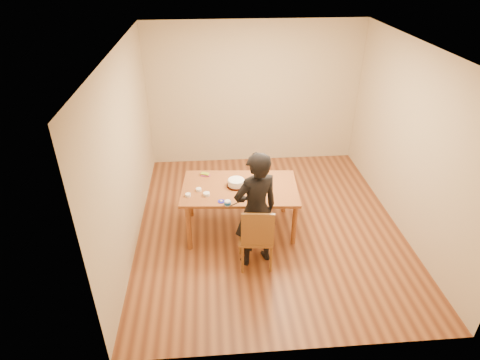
{
  "coord_description": "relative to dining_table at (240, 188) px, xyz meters",
  "views": [
    {
      "loc": [
        -0.85,
        -5.0,
        3.81
      ],
      "look_at": [
        -0.46,
        -0.1,
        0.9
      ],
      "focal_mm": 30.0,
      "sensor_mm": 36.0,
      "label": 1
    }
  ],
  "objects": [
    {
      "name": "dining_chair",
      "position": [
        0.15,
        -0.78,
        -0.28
      ],
      "size": [
        0.49,
        0.49,
        0.04
      ],
      "primitive_type": "cube",
      "rotation": [
        0.0,
        0.0,
        -0.11
      ],
      "color": "brown",
      "rests_on": "floor"
    },
    {
      "name": "frosting_dome",
      "position": [
        -0.05,
        0.03,
        0.13
      ],
      "size": [
        0.24,
        0.24,
        0.03
      ],
      "primitive_type": "ellipsoid",
      "color": "white",
      "rests_on": "cake"
    },
    {
      "name": "frosting_lid",
      "position": [
        -0.28,
        -0.36,
        0.03
      ],
      "size": [
        0.1,
        0.1,
        0.01
      ],
      "primitive_type": "cylinder",
      "color": "#1C19A5",
      "rests_on": "dining_table"
    },
    {
      "name": "cake_plate",
      "position": [
        -0.05,
        0.03,
        0.03
      ],
      "size": [
        0.28,
        0.28,
        0.02
      ],
      "primitive_type": "cylinder",
      "color": "red",
      "rests_on": "dining_table"
    },
    {
      "name": "frosting_dollop",
      "position": [
        -0.28,
        -0.36,
        0.04
      ],
      "size": [
        0.04,
        0.04,
        0.02
      ],
      "primitive_type": "ellipsoid",
      "color": "white",
      "rests_on": "frosting_lid"
    },
    {
      "name": "ramekin_yellow",
      "position": [
        -0.59,
        -0.05,
        0.04
      ],
      "size": [
        0.08,
        0.08,
        0.04
      ],
      "primitive_type": "cylinder",
      "color": "white",
      "rests_on": "dining_table"
    },
    {
      "name": "candy_box_green",
      "position": [
        -0.5,
        0.38,
        0.05
      ],
      "size": [
        0.14,
        0.11,
        0.02
      ],
      "primitive_type": "cube",
      "rotation": [
        0.0,
        0.0,
        -0.4
      ],
      "color": "green",
      "rests_on": "candy_box_pink"
    },
    {
      "name": "ramekin_multi",
      "position": [
        -0.74,
        -0.18,
        0.04
      ],
      "size": [
        0.08,
        0.08,
        0.04
      ],
      "primitive_type": "cylinder",
      "color": "white",
      "rests_on": "dining_table"
    },
    {
      "name": "person",
      "position": [
        0.15,
        -0.73,
        0.11
      ],
      "size": [
        0.71,
        0.58,
        1.67
      ],
      "primitive_type": "imported",
      "rotation": [
        0.0,
        0.0,
        3.48
      ],
      "color": "black",
      "rests_on": "floor"
    },
    {
      "name": "cake",
      "position": [
        -0.05,
        0.03,
        0.08
      ],
      "size": [
        0.24,
        0.24,
        0.08
      ],
      "primitive_type": "cylinder",
      "color": "white",
      "rests_on": "cake_plate"
    },
    {
      "name": "spatula",
      "position": [
        -0.1,
        -0.44,
        0.02
      ],
      "size": [
        0.12,
        0.09,
        0.01
      ],
      "primitive_type": "cube",
      "rotation": [
        0.0,
        0.0,
        0.61
      ],
      "color": "black",
      "rests_on": "dining_table"
    },
    {
      "name": "frosting_tub",
      "position": [
        -0.2,
        -0.46,
        0.06
      ],
      "size": [
        0.08,
        0.08,
        0.07
      ],
      "primitive_type": "cylinder",
      "color": "white",
      "rests_on": "dining_table"
    },
    {
      "name": "candy_box_pink",
      "position": [
        -0.49,
        0.37,
        0.03
      ],
      "size": [
        0.14,
        0.09,
        0.02
      ],
      "primitive_type": "cube",
      "rotation": [
        0.0,
        0.0,
        -0.2
      ],
      "color": "#E7368F",
      "rests_on": "dining_table"
    },
    {
      "name": "room_shell",
      "position": [
        0.46,
        0.39,
        0.62
      ],
      "size": [
        4.0,
        4.5,
        2.7
      ],
      "color": "#5C2D17",
      "rests_on": "ground"
    },
    {
      "name": "ramekin_green",
      "position": [
        -0.48,
        -0.19,
        0.04
      ],
      "size": [
        0.09,
        0.09,
        0.04
      ],
      "primitive_type": "cylinder",
      "color": "white",
      "rests_on": "dining_table"
    },
    {
      "name": "dining_table",
      "position": [
        0.0,
        0.0,
        0.0
      ],
      "size": [
        1.74,
        1.12,
        0.04
      ],
      "primitive_type": "cube",
      "rotation": [
        0.0,
        0.0,
        -0.08
      ],
      "color": "brown",
      "rests_on": "floor"
    }
  ]
}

